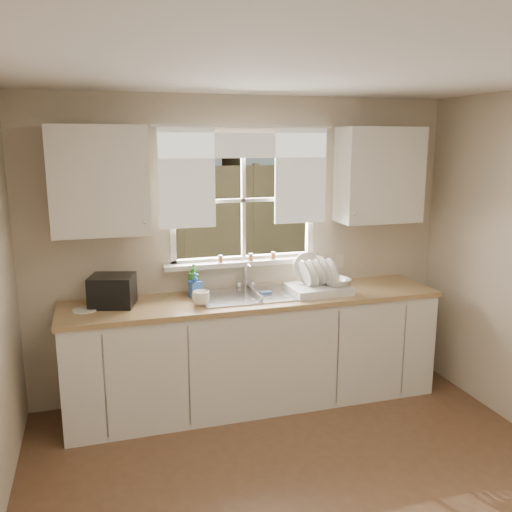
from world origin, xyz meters
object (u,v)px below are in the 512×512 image
object	(u,v)px
dish_rack	(318,284)
cup	(201,298)
black_appliance	(112,291)
soap_bottle_a	(194,279)

from	to	relation	value
dish_rack	cup	xyz separation A→B (m)	(-0.99, -0.07, -0.02)
dish_rack	cup	size ratio (longest dim) A/B	3.65
black_appliance	dish_rack	bearing A→B (deg)	11.49
soap_bottle_a	cup	distance (m)	0.30
soap_bottle_a	cup	size ratio (longest dim) A/B	1.88
soap_bottle_a	cup	xyz separation A→B (m)	(0.00, -0.30, -0.07)
soap_bottle_a	black_appliance	xyz separation A→B (m)	(-0.64, -0.11, -0.01)
dish_rack	black_appliance	size ratio (longest dim) A/B	1.57
black_appliance	soap_bottle_a	bearing A→B (deg)	25.41
dish_rack	cup	bearing A→B (deg)	-175.98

